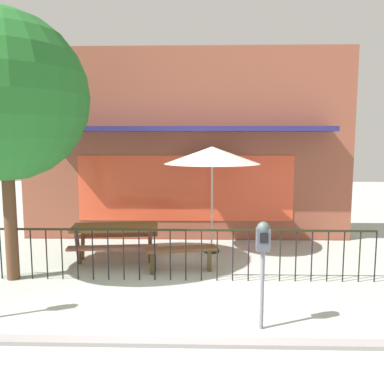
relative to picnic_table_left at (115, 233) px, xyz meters
The scene contains 9 objects.
ground 3.25m from the picnic_table_left, 63.76° to the right, with size 40.00×40.00×0.00m, color #A7AEA5.
pub_storefront 3.17m from the picnic_table_left, 56.83° to the left, with size 8.55×1.26×4.92m.
patio_fence_front 1.84m from the picnic_table_left, 39.73° to the right, with size 7.21×0.04×0.97m.
picnic_table_left is the anchor object (origin of this frame).
patio_umbrella 2.74m from the picnic_table_left, 19.84° to the left, with size 2.17×2.17×2.44m.
patio_bench 1.61m from the picnic_table_left, 24.29° to the right, with size 1.44×0.58×0.48m.
parking_meter_near 4.10m from the picnic_table_left, 48.94° to the right, with size 0.18×0.17×1.49m.
street_tree 3.40m from the picnic_table_left, 144.79° to the right, with size 3.00×3.00×4.84m.
curb_edge 3.85m from the picnic_table_left, 68.20° to the right, with size 11.98×0.20×0.11m, color gray.
Camera 1 is at (0.45, -5.44, 2.56)m, focal length 37.43 mm.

